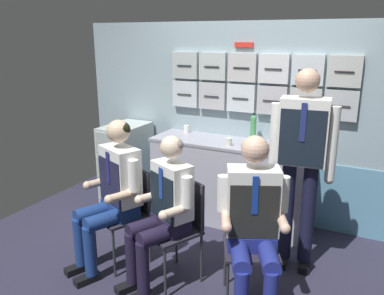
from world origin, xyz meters
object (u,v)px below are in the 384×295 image
folding_chair_left (130,204)px  crew_member_left (113,187)px  crew_member_standing (302,152)px  coffee_cup_white (229,142)px  service_trolley (126,162)px  crew_member_right (253,217)px  water_bottle_blue_cap (288,137)px  folding_chair_center (180,218)px  crew_member_center (163,206)px  folding_chair_right (250,232)px

folding_chair_left → crew_member_left: (-0.06, -0.14, 0.20)m
crew_member_standing → coffee_cup_white: (-0.82, 0.42, -0.11)m
service_trolley → crew_member_right: bearing=-30.8°
folding_chair_left → water_bottle_blue_cap: (1.12, 1.13, 0.49)m
service_trolley → crew_member_right: size_ratio=0.74×
folding_chair_left → folding_chair_center: (0.54, -0.05, 0.00)m
crew_member_standing → coffee_cup_white: size_ratio=21.64×
folding_chair_center → coffee_cup_white: size_ratio=10.67×
folding_chair_center → folding_chair_left: bearing=175.1°
folding_chair_center → crew_member_right: crew_member_right is taller
folding_chair_center → crew_member_center: (-0.07, -0.15, 0.16)m
service_trolley → crew_member_center: (1.27, -1.23, 0.17)m
service_trolley → crew_member_standing: bearing=-12.2°
crew_member_right → water_bottle_blue_cap: crew_member_right is taller
crew_member_center → coffee_cup_white: crew_member_center is taller
folding_chair_left → crew_member_left: crew_member_left is taller
crew_member_right → crew_member_left: bearing=179.5°
service_trolley → folding_chair_left: 1.31m
folding_chair_right → crew_member_standing: crew_member_standing is taller
service_trolley → water_bottle_blue_cap: size_ratio=3.72×
folding_chair_left → coffee_cup_white: size_ratio=10.67×
folding_chair_left → crew_member_right: (1.21, -0.16, 0.21)m
folding_chair_right → folding_chair_center: bearing=-176.7°
crew_member_center → water_bottle_blue_cap: size_ratio=4.79×
water_bottle_blue_cap → coffee_cup_white: size_ratio=3.24×
crew_member_standing → folding_chair_center: bearing=-143.3°
crew_member_left → folding_chair_center: bearing=9.2°
folding_chair_right → folding_chair_left: bearing=179.4°
water_bottle_blue_cap → crew_member_standing: bearing=-65.7°
crew_member_left → folding_chair_right: crew_member_left is taller
folding_chair_left → coffee_cup_white: coffee_cup_white is taller
crew_member_standing → crew_member_right: bearing=-103.0°
folding_chair_right → crew_member_right: size_ratio=0.65×
folding_chair_left → water_bottle_blue_cap: water_bottle_blue_cap is taller
crew_member_left → folding_chair_center: 0.65m
crew_member_center → folding_chair_right: crew_member_center is taller
crew_member_left → service_trolley: bearing=121.7°
crew_member_center → folding_chair_left: bearing=157.7°
folding_chair_left → coffee_cup_white: (0.55, 0.99, 0.41)m
folding_chair_left → crew_member_center: crew_member_center is taller
folding_chair_center → coffee_cup_white: coffee_cup_white is taller
folding_chair_center → crew_member_right: size_ratio=0.65×
service_trolley → folding_chair_left: (0.79, -1.04, 0.02)m
folding_chair_right → crew_member_left: bearing=-173.7°
crew_member_left → crew_member_center: 0.54m
crew_member_right → crew_member_standing: bearing=77.0°
crew_member_center → crew_member_standing: crew_member_standing is taller
folding_chair_left → water_bottle_blue_cap: 1.67m
folding_chair_left → crew_member_standing: size_ratio=0.49×
folding_chair_left → folding_chair_right: (1.14, -0.01, 0.00)m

